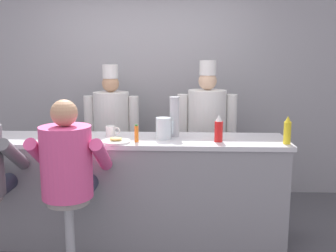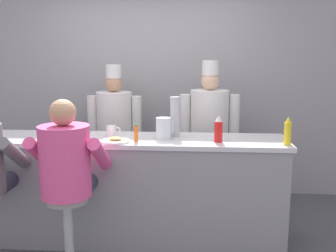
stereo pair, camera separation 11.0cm
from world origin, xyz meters
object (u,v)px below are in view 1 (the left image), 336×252
at_px(breakfast_plate, 116,141).
at_px(ketchup_bottle_red, 219,129).
at_px(cup_stack_steel, 174,117).
at_px(mustard_bottle_yellow, 287,131).
at_px(cereal_bowl, 55,137).
at_px(cook_in_whites_near, 112,128).
at_px(diner_seated_pink, 68,167).
at_px(hot_sauce_bottle_orange, 137,134).
at_px(coffee_mug_white, 111,131).
at_px(water_pitcher_clear, 164,128).
at_px(cook_in_whites_far, 207,129).

bearing_deg(breakfast_plate, ketchup_bottle_red, 5.02).
distance_m(breakfast_plate, cup_stack_steel, 0.60).
distance_m(mustard_bottle_yellow, cereal_bowl, 2.02).
bearing_deg(cook_in_whites_near, diner_seated_pink, -92.17).
relative_size(hot_sauce_bottle_orange, coffee_mug_white, 1.13).
height_order(hot_sauce_bottle_orange, cook_in_whites_near, cook_in_whites_near).
bearing_deg(mustard_bottle_yellow, water_pitcher_clear, 171.46).
bearing_deg(ketchup_bottle_red, coffee_mug_white, 170.18).
bearing_deg(coffee_mug_white, cereal_bowl, -163.17).
xyz_separation_m(cup_stack_steel, cook_in_whites_far, (0.34, 0.70, -0.25)).
height_order(hot_sauce_bottle_orange, diner_seated_pink, diner_seated_pink).
xyz_separation_m(mustard_bottle_yellow, water_pitcher_clear, (-1.05, 0.16, -0.02)).
xyz_separation_m(water_pitcher_clear, coffee_mug_white, (-0.49, 0.07, -0.05)).
bearing_deg(ketchup_bottle_red, diner_seated_pink, -158.66).
bearing_deg(cup_stack_steel, ketchup_bottle_red, -28.69).
height_order(water_pitcher_clear, breakfast_plate, water_pitcher_clear).
distance_m(hot_sauce_bottle_orange, breakfast_plate, 0.19).
xyz_separation_m(coffee_mug_white, cook_in_whites_near, (-0.16, 0.89, -0.14)).
bearing_deg(water_pitcher_clear, mustard_bottle_yellow, -8.54).
height_order(breakfast_plate, cook_in_whites_near, cook_in_whites_near).
height_order(ketchup_bottle_red, coffee_mug_white, ketchup_bottle_red).
bearing_deg(cup_stack_steel, mustard_bottle_yellow, -16.10).
bearing_deg(hot_sauce_bottle_orange, cook_in_whites_far, 55.57).
height_order(mustard_bottle_yellow, cup_stack_steel, cup_stack_steel).
bearing_deg(hot_sauce_bottle_orange, cup_stack_steel, 38.91).
bearing_deg(cereal_bowl, coffee_mug_white, 16.83).
bearing_deg(water_pitcher_clear, coffee_mug_white, 171.37).
bearing_deg(cook_in_whites_near, ketchup_bottle_red, -43.10).
bearing_deg(cook_in_whites_far, water_pitcher_clear, -117.78).
distance_m(ketchup_bottle_red, mustard_bottle_yellow, 0.57).
height_order(mustard_bottle_yellow, cook_in_whites_far, cook_in_whites_far).
height_order(breakfast_plate, coffee_mug_white, coffee_mug_white).
height_order(mustard_bottle_yellow, coffee_mug_white, mustard_bottle_yellow).
height_order(hot_sauce_bottle_orange, coffee_mug_white, hot_sauce_bottle_orange).
distance_m(hot_sauce_bottle_orange, cook_in_whites_near, 1.19).
bearing_deg(cereal_bowl, cup_stack_steel, 10.13).
distance_m(coffee_mug_white, cup_stack_steel, 0.60).
relative_size(cereal_bowl, coffee_mug_white, 1.15).
height_order(breakfast_plate, cook_in_whites_far, cook_in_whites_far).
bearing_deg(cook_in_whites_far, diner_seated_pink, -129.57).
height_order(ketchup_bottle_red, cereal_bowl, ketchup_bottle_red).
relative_size(mustard_bottle_yellow, cup_stack_steel, 0.65).
xyz_separation_m(diner_seated_pink, cook_in_whites_far, (1.14, 1.38, 0.04)).
bearing_deg(diner_seated_pink, cereal_bowl, 117.95).
relative_size(cereal_bowl, cook_in_whites_far, 0.09).
distance_m(cereal_bowl, diner_seated_pink, 0.57).
bearing_deg(cook_in_whites_far, hot_sauce_bottle_orange, -124.43).
height_order(ketchup_bottle_red, water_pitcher_clear, ketchup_bottle_red).
xyz_separation_m(breakfast_plate, cereal_bowl, (-0.56, 0.10, 0.01)).
height_order(diner_seated_pink, cook_in_whites_far, cook_in_whites_far).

